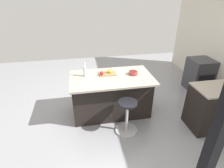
# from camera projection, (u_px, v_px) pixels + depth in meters

# --- Properties ---
(ground_plane) EXTENTS (7.66, 7.66, 0.00)m
(ground_plane) POSITION_uv_depth(u_px,v_px,m) (111.00, 114.00, 4.11)
(ground_plane) COLOR gray
(oven_range) EXTENTS (0.60, 0.61, 0.87)m
(oven_range) POSITION_uv_depth(u_px,v_px,m) (199.00, 75.00, 4.94)
(oven_range) COLOR #38383D
(oven_range) RESTS_ON ground_plane
(kitchen_island) EXTENTS (1.69, 0.98, 0.92)m
(kitchen_island) POSITION_uv_depth(u_px,v_px,m) (111.00, 95.00, 3.96)
(kitchen_island) COLOR black
(kitchen_island) RESTS_ON ground_plane
(stool_by_window) EXTENTS (0.44, 0.44, 0.69)m
(stool_by_window) POSITION_uv_depth(u_px,v_px,m) (127.00, 118.00, 3.48)
(stool_by_window) COLOR #B7B7BC
(stool_by_window) RESTS_ON ground_plane
(cutting_board) EXTENTS (0.36, 0.24, 0.02)m
(cutting_board) POSITION_uv_depth(u_px,v_px,m) (107.00, 74.00, 3.83)
(cutting_board) COLOR olive
(cutting_board) RESTS_ON kitchen_island
(apple_yellow) EXTENTS (0.09, 0.09, 0.09)m
(apple_yellow) POSITION_uv_depth(u_px,v_px,m) (110.00, 71.00, 3.82)
(apple_yellow) COLOR gold
(apple_yellow) RESTS_ON cutting_board
(apple_red) EXTENTS (0.08, 0.08, 0.08)m
(apple_red) POSITION_uv_depth(u_px,v_px,m) (102.00, 73.00, 3.73)
(apple_red) COLOR red
(apple_red) RESTS_ON cutting_board
(water_bottle) EXTENTS (0.06, 0.06, 0.31)m
(water_bottle) POSITION_uv_depth(u_px,v_px,m) (85.00, 71.00, 3.68)
(water_bottle) COLOR silver
(water_bottle) RESTS_ON kitchen_island
(fruit_bowl) EXTENTS (0.19, 0.19, 0.07)m
(fruit_bowl) POSITION_uv_depth(u_px,v_px,m) (133.00, 73.00, 3.80)
(fruit_bowl) COLOR #993833
(fruit_bowl) RESTS_ON kitchen_island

